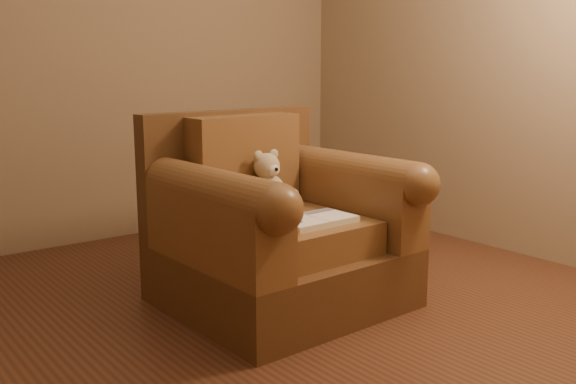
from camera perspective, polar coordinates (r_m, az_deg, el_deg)
floor at (r=2.94m, az=-1.58°, el=-12.46°), size 4.00×4.00×0.00m
armchair at (r=3.21m, az=-1.10°, el=-3.45°), size 1.08×1.02×0.95m
teddy_bear at (r=3.25m, az=-1.61°, el=0.42°), size 0.23×0.26×0.32m
guidebook at (r=3.00m, az=2.41°, el=-2.52°), size 0.38×0.23×0.03m
side_table at (r=3.68m, az=-1.50°, el=-3.33°), size 0.34×0.34×0.48m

